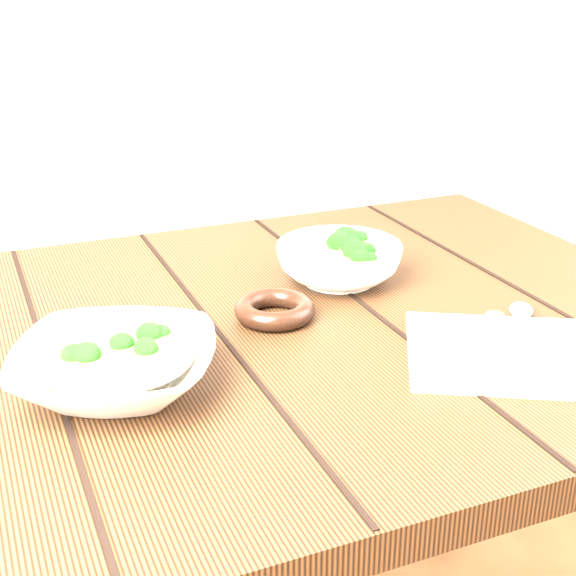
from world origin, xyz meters
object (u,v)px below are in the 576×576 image
Objects in this scene: trivet at (275,309)px; napkin at (507,353)px; soup_bowl_back at (339,261)px; soup_bowl_front at (115,366)px; table at (236,414)px.

trivet is 0.46× the size of napkin.
soup_bowl_back is 0.15m from trivet.
table is at bearing 29.62° from soup_bowl_front.
table is 0.24m from soup_bowl_front.
napkin is at bearing -13.60° from soup_bowl_front.
napkin is (0.42, -0.10, -0.02)m from soup_bowl_front.
soup_bowl_front is 0.39m from soup_bowl_back.
soup_bowl_back is at bearing 25.68° from table.
soup_bowl_front is 1.37× the size of soup_bowl_back.
trivet is (0.06, 0.01, 0.13)m from table.
table is 5.46× the size of napkin.
soup_bowl_front is (-0.16, -0.09, 0.15)m from table.
soup_bowl_back is 0.91× the size of napkin.
table is 0.26m from soup_bowl_back.
soup_bowl_back reaches higher than soup_bowl_front.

